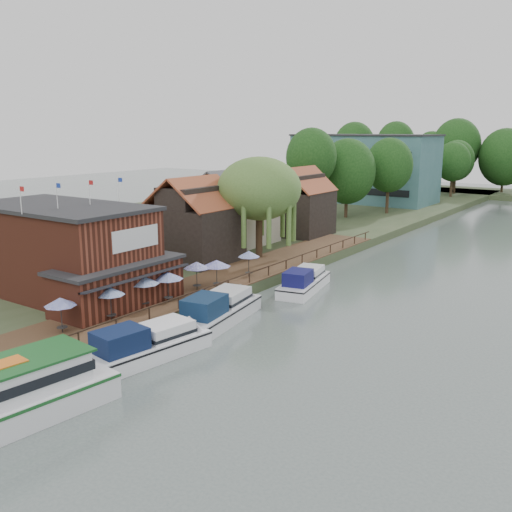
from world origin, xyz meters
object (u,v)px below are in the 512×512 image
Objects in this scene: umbrella_0 at (61,315)px; umbrella_4 at (197,276)px; umbrella_1 at (111,304)px; umbrella_6 at (249,264)px; cottage_a at (194,219)px; cruiser_1 at (218,306)px; cottage_c at (299,201)px; umbrella_3 at (168,287)px; cottage_b at (231,206)px; cruiser_0 at (146,341)px; cruiser_2 at (304,279)px; hotel_block at (364,168)px; umbrella_2 at (144,292)px; umbrella_5 at (217,274)px; swan at (61,381)px; pub at (78,252)px; willow at (259,208)px.

umbrella_4 is (0.51, 12.83, 0.00)m from umbrella_0.
umbrella_1 is 1.00× the size of umbrella_6.
cottage_a is 16.98m from cruiser_1.
cottage_a is 19.03m from cottage_c.
umbrella_3 is 0.23× the size of cruiser_1.
cottage_c reaches higher than umbrella_4.
cottage_b reaches higher than cruiser_0.
umbrella_1 is at bearing -66.56° from cottage_a.
cottage_b is at bearing 106.70° from cottage_a.
cottage_a is 13.56m from cruiser_2.
cruiser_1 is (11.05, -30.28, -4.00)m from cottage_c.
cruiser_0 is (19.70, -75.26, -5.95)m from hotel_block.
umbrella_2 is at bearing 85.87° from umbrella_0.
umbrella_0 is (6.95, -21.15, -2.96)m from cottage_a.
umbrella_1 is 10.73m from umbrella_5.
cottage_b is 17.14m from umbrella_6.
umbrella_1 is 0.99× the size of umbrella_3.
umbrella_2 is 11.32m from swan.
umbrella_4 is (0.01, 5.91, 0.00)m from umbrella_2.
umbrella_2 is (0.50, 6.92, 0.00)m from umbrella_0.
cruiser_1 is (-0.65, 7.99, 0.05)m from cruiser_0.
cruiser_0 is (11.70, -38.26, -4.05)m from cottage_c.
cottage_c is at bearing 98.44° from umbrella_0.
cottage_b is 26.37m from cruiser_1.
umbrella_3 reaches higher than cruiser_0.
umbrella_0 is at bearing -92.26° from umbrella_4.
umbrella_4 is at bearing 137.68° from cruiser_1.
cottage_a is at bearing 167.78° from cruiser_2.
cottage_c is 27.10m from umbrella_5.
cruiser_2 is at bearing 68.87° from umbrella_2.
cruiser_2 is (5.45, 8.22, -1.19)m from umbrella_4.
cottage_b and cottage_c have the same top height.
umbrella_1 is (14.63, -73.61, -4.86)m from hotel_block.
hotel_block is 10.69× the size of umbrella_4.
hotel_block is at bearing 97.79° from cruiser_2.
cottage_a is at bearing 93.81° from pub.
cottage_b is at bearing 135.83° from cruiser_2.
umbrella_5 is at bearing 120.10° from cruiser_1.
cruiser_1 is at bearing 12.96° from umbrella_3.
cruiser_0 is at bearing -55.90° from umbrella_3.
cruiser_0 is at bearing -71.33° from willow.
willow is 4.39× the size of umbrella_5.
hotel_block reaches higher than cruiser_1.
cottage_b is at bearing 115.71° from cruiser_1.
umbrella_3 is 13.06m from swan.
umbrella_0 is at bearing -126.86° from cruiser_1.
cruiser_1 is at bearing 55.09° from umbrella_1.
willow is (7.50, -5.00, 0.96)m from cottage_b.
cottage_a is at bearing 140.67° from umbrella_5.
pub is 8.42× the size of umbrella_6.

